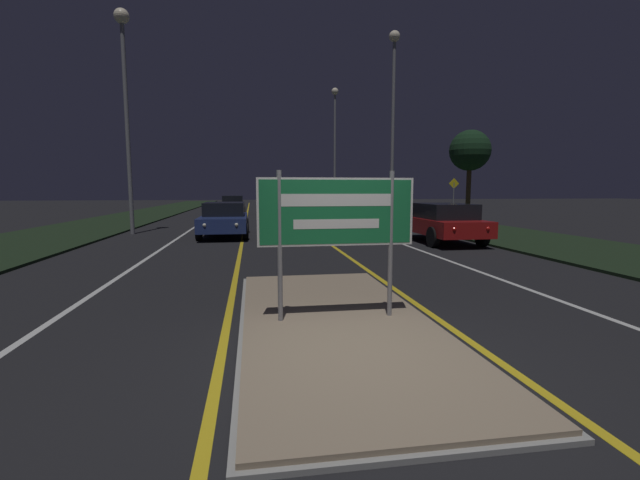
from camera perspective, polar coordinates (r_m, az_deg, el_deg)
ground_plane at (r=5.15m, az=5.25°, el=-15.81°), size 160.00×160.00×0.00m
median_island at (r=6.40m, az=2.15°, el=-10.81°), size 2.79×6.52×0.10m
verge_left at (r=26.04m, az=-27.63°, el=1.72°), size 5.00×100.00×0.08m
verge_right at (r=26.90m, az=14.42°, el=2.41°), size 5.00×100.00×0.08m
centre_line_yellow_left at (r=29.67m, az=-9.80°, el=2.84°), size 0.12×70.00×0.01m
centre_line_yellow_right at (r=29.80m, az=-3.68°, el=2.94°), size 0.12×70.00×0.01m
lane_line_white_left at (r=29.82m, az=-14.83°, el=2.73°), size 0.12×70.00×0.01m
lane_line_white_right at (r=30.16m, az=1.28°, el=2.99°), size 0.12×70.00×0.01m
edge_line_white_left at (r=30.27m, az=-20.49°, el=2.58°), size 0.10×70.00×0.01m
edge_line_white_right at (r=30.83m, az=6.78°, el=3.03°), size 0.10×70.00×0.01m
highway_sign at (r=6.11m, az=2.22°, el=3.07°), size 2.26×0.07×2.14m
streetlight_left_near at (r=21.30m, az=-24.59°, el=19.04°), size 0.63×0.63×9.57m
streetlight_right_near at (r=24.81m, az=9.75°, el=18.38°), size 0.60×0.60×10.42m
streetlight_right_far at (r=39.48m, az=1.99°, el=14.65°), size 0.61×0.61×10.92m
car_receding_0 at (r=16.65m, az=15.85°, el=2.38°), size 2.03×4.71×1.46m
car_receding_1 at (r=28.95m, az=-1.45°, el=4.31°), size 1.93×4.21×1.40m
car_receding_2 at (r=41.68m, az=-3.70°, el=5.05°), size 1.93×4.62×1.42m
car_approaching_0 at (r=18.66m, az=-12.60°, el=2.82°), size 2.01×4.82×1.43m
car_approaching_1 at (r=34.53m, az=-11.54°, el=4.61°), size 1.89×4.56×1.50m
warning_sign at (r=25.32m, az=17.38°, el=5.59°), size 0.60×0.06×2.53m
roadside_palm_right at (r=23.47m, az=19.36°, el=11.09°), size 2.06×2.06×4.91m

